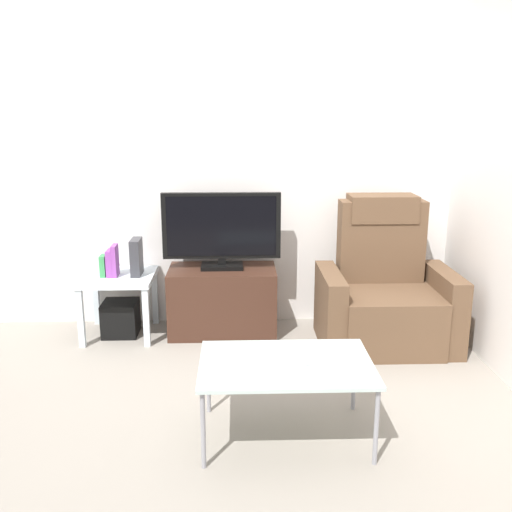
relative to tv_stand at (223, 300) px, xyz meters
name	(u,v)px	position (x,y,z in m)	size (l,w,h in m)	color
ground_plane	(216,380)	(-0.03, -0.84, -0.26)	(6.40, 6.40, 0.00)	gray
wall_back	(218,162)	(-0.03, 0.29, 1.04)	(6.40, 0.06, 2.60)	silver
tv_stand	(223,300)	(0.00, 0.00, 0.00)	(0.82, 0.46, 0.52)	#3D2319
television	(222,229)	(0.00, 0.02, 0.57)	(0.90, 0.20, 0.58)	black
recliner_armchair	(385,294)	(1.21, -0.22, 0.11)	(0.98, 0.78, 1.08)	brown
side_table	(119,285)	(-0.79, -0.03, 0.14)	(0.54, 0.54, 0.48)	silver
subwoofer_box	(121,318)	(-0.79, -0.03, -0.13)	(0.26, 0.26, 0.26)	black
book_leftmost	(103,266)	(-0.89, -0.05, 0.30)	(0.04, 0.11, 0.16)	#388C4C
book_middle	(110,263)	(-0.84, -0.05, 0.32)	(0.04, 0.13, 0.20)	purple
book_rightmost	(115,261)	(-0.80, -0.05, 0.34)	(0.04, 0.13, 0.24)	purple
game_console	(136,257)	(-0.65, -0.02, 0.36)	(0.07, 0.20, 0.28)	#333338
coffee_table	(286,367)	(0.37, -1.51, 0.14)	(0.90, 0.60, 0.43)	#B2C6C1
cell_phone	(302,360)	(0.45, -1.49, 0.17)	(0.07, 0.15, 0.01)	#B7B7BC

